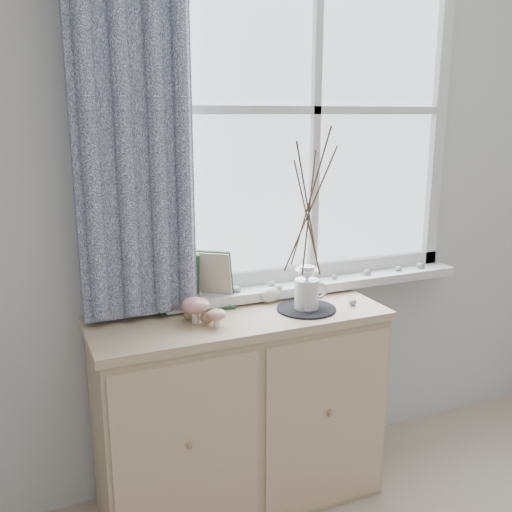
# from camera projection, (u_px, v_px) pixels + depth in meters

# --- Properties ---
(sideboard) EXTENTS (1.20, 0.45, 0.85)m
(sideboard) POSITION_uv_depth(u_px,v_px,m) (241.00, 411.00, 2.39)
(sideboard) COLOR #C2B288
(sideboard) RESTS_ON ground
(botanical_book) EXTENTS (0.37, 0.18, 0.25)m
(botanical_book) POSITION_uv_depth(u_px,v_px,m) (198.00, 282.00, 2.31)
(botanical_book) COLOR #1D3C22
(botanical_book) RESTS_ON sideboard
(toadstool_cluster) EXTENTS (0.15, 0.16, 0.10)m
(toadstool_cluster) POSITION_uv_depth(u_px,v_px,m) (201.00, 308.00, 2.18)
(toadstool_cluster) COLOR white
(toadstool_cluster) RESTS_ON sideboard
(wooden_eggs) EXTENTS (0.10, 0.11, 0.07)m
(wooden_eggs) POSITION_uv_depth(u_px,v_px,m) (199.00, 316.00, 2.20)
(wooden_eggs) COLOR #A3865A
(wooden_eggs) RESTS_ON sideboard
(songbird_figurine) EXTENTS (0.15, 0.09, 0.07)m
(songbird_figurine) POSITION_uv_depth(u_px,v_px,m) (270.00, 294.00, 2.43)
(songbird_figurine) COLOR beige
(songbird_figurine) RESTS_ON sideboard
(crocheted_doily) EXTENTS (0.24, 0.24, 0.01)m
(crocheted_doily) POSITION_uv_depth(u_px,v_px,m) (306.00, 309.00, 2.35)
(crocheted_doily) COLOR black
(crocheted_doily) RESTS_ON sideboard
(twig_pitcher) EXTENTS (0.32, 0.32, 0.75)m
(twig_pitcher) POSITION_uv_depth(u_px,v_px,m) (309.00, 206.00, 2.24)
(twig_pitcher) COLOR silver
(twig_pitcher) RESTS_ON crocheted_doily
(sideboard_pebbles) EXTENTS (0.34, 0.23, 0.03)m
(sideboard_pebbles) POSITION_uv_depth(u_px,v_px,m) (307.00, 302.00, 2.40)
(sideboard_pebbles) COLOR #98999B
(sideboard_pebbles) RESTS_ON sideboard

